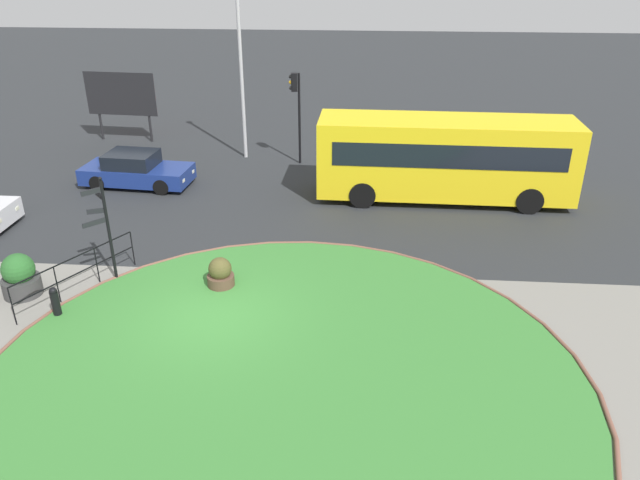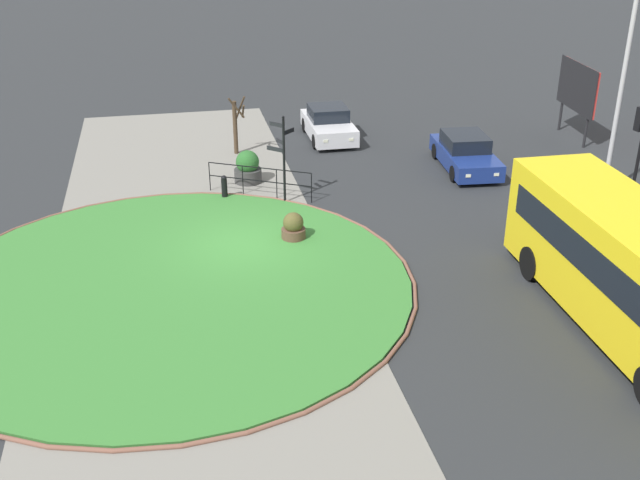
{
  "view_description": "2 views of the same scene",
  "coord_description": "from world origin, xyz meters",
  "px_view_note": "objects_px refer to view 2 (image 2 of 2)",
  "views": [
    {
      "loc": [
        3.88,
        -13.4,
        9.04
      ],
      "look_at": [
        2.65,
        2.64,
        1.17
      ],
      "focal_mm": 34.13,
      "sensor_mm": 36.0,
      "label": 1
    },
    {
      "loc": [
        22.0,
        -2.13,
        10.69
      ],
      "look_at": [
        2.57,
        1.94,
        1.25
      ],
      "focal_mm": 42.83,
      "sensor_mm": 36.0,
      "label": 2
    }
  ],
  "objects_px": {
    "lamppost_tall": "(623,78)",
    "street_tree_bare": "(236,124)",
    "planter_kerbside": "(248,168)",
    "signpost_directional": "(283,153)",
    "bollard_foreground": "(224,187)",
    "billboard_left": "(578,88)",
    "car_near_lane": "(465,153)",
    "planter_near_signpost": "(293,228)",
    "car_far_lane": "(329,124)",
    "traffic_light_near": "(638,141)",
    "bus_yellow": "(632,272)"
  },
  "relations": [
    {
      "from": "bollard_foreground",
      "to": "street_tree_bare",
      "type": "distance_m",
      "value": 5.17
    },
    {
      "from": "signpost_directional",
      "to": "bollard_foreground",
      "type": "distance_m",
      "value": 2.61
    },
    {
      "from": "traffic_light_near",
      "to": "lamppost_tall",
      "type": "distance_m",
      "value": 2.96
    },
    {
      "from": "bus_yellow",
      "to": "planter_kerbside",
      "type": "height_order",
      "value": "bus_yellow"
    },
    {
      "from": "car_far_lane",
      "to": "planter_kerbside",
      "type": "xyz_separation_m",
      "value": [
        4.74,
        -4.23,
        -0.08
      ]
    },
    {
      "from": "billboard_left",
      "to": "signpost_directional",
      "type": "bearing_deg",
      "value": -66.9
    },
    {
      "from": "signpost_directional",
      "to": "billboard_left",
      "type": "distance_m",
      "value": 14.76
    },
    {
      "from": "bollard_foreground",
      "to": "bus_yellow",
      "type": "height_order",
      "value": "bus_yellow"
    },
    {
      "from": "lamppost_tall",
      "to": "car_near_lane",
      "type": "bearing_deg",
      "value": -133.38
    },
    {
      "from": "bollard_foreground",
      "to": "planter_kerbside",
      "type": "relative_size",
      "value": 0.71
    },
    {
      "from": "bus_yellow",
      "to": "traffic_light_near",
      "type": "xyz_separation_m",
      "value": [
        -6.12,
        3.83,
        1.26
      ]
    },
    {
      "from": "planter_kerbside",
      "to": "bus_yellow",
      "type": "bearing_deg",
      "value": 33.17
    },
    {
      "from": "traffic_light_near",
      "to": "billboard_left",
      "type": "distance_m",
      "value": 9.5
    },
    {
      "from": "signpost_directional",
      "to": "billboard_left",
      "type": "bearing_deg",
      "value": 108.78
    },
    {
      "from": "bollard_foreground",
      "to": "planter_near_signpost",
      "type": "height_order",
      "value": "planter_near_signpost"
    },
    {
      "from": "planter_kerbside",
      "to": "planter_near_signpost",
      "type": "bearing_deg",
      "value": 8.28
    },
    {
      "from": "car_near_lane",
      "to": "street_tree_bare",
      "type": "relative_size",
      "value": 1.78
    },
    {
      "from": "bollard_foreground",
      "to": "lamppost_tall",
      "type": "xyz_separation_m",
      "value": [
        2.5,
        13.85,
        3.91
      ]
    },
    {
      "from": "planter_near_signpost",
      "to": "planter_kerbside",
      "type": "bearing_deg",
      "value": -171.72
    },
    {
      "from": "bollard_foreground",
      "to": "billboard_left",
      "type": "distance_m",
      "value": 16.64
    },
    {
      "from": "signpost_directional",
      "to": "street_tree_bare",
      "type": "xyz_separation_m",
      "value": [
        -5.72,
        -1.06,
        -0.55
      ]
    },
    {
      "from": "signpost_directional",
      "to": "bus_yellow",
      "type": "xyz_separation_m",
      "value": [
        10.4,
        7.23,
        -0.18
      ]
    },
    {
      "from": "bus_yellow",
      "to": "car_far_lane",
      "type": "bearing_deg",
      "value": 14.02
    },
    {
      "from": "planter_near_signpost",
      "to": "signpost_directional",
      "type": "bearing_deg",
      "value": 176.17
    },
    {
      "from": "car_far_lane",
      "to": "billboard_left",
      "type": "distance_m",
      "value": 11.11
    },
    {
      "from": "traffic_light_near",
      "to": "car_far_lane",
      "type": "bearing_deg",
      "value": 25.7
    },
    {
      "from": "bollard_foreground",
      "to": "car_near_lane",
      "type": "relative_size",
      "value": 0.2
    },
    {
      "from": "car_near_lane",
      "to": "planter_kerbside",
      "type": "xyz_separation_m",
      "value": [
        -0.23,
        -8.8,
        -0.06
      ]
    },
    {
      "from": "planter_kerbside",
      "to": "street_tree_bare",
      "type": "distance_m",
      "value": 3.57
    },
    {
      "from": "signpost_directional",
      "to": "bus_yellow",
      "type": "distance_m",
      "value": 12.67
    },
    {
      "from": "planter_kerbside",
      "to": "car_near_lane",
      "type": "bearing_deg",
      "value": 88.51
    },
    {
      "from": "car_far_lane",
      "to": "lamppost_tall",
      "type": "xyz_separation_m",
      "value": [
        8.76,
        8.57,
        3.73
      ]
    },
    {
      "from": "car_near_lane",
      "to": "planter_near_signpost",
      "type": "height_order",
      "value": "car_near_lane"
    },
    {
      "from": "signpost_directional",
      "to": "planter_near_signpost",
      "type": "xyz_separation_m",
      "value": [
        3.31,
        -0.22,
        -1.44
      ]
    },
    {
      "from": "signpost_directional",
      "to": "planter_kerbside",
      "type": "distance_m",
      "value": 2.78
    },
    {
      "from": "bus_yellow",
      "to": "planter_kerbside",
      "type": "bearing_deg",
      "value": 34.15
    },
    {
      "from": "car_near_lane",
      "to": "traffic_light_near",
      "type": "xyz_separation_m",
      "value": [
        6.28,
        3.3,
        2.31
      ]
    },
    {
      "from": "signpost_directional",
      "to": "car_far_lane",
      "type": "relative_size",
      "value": 0.8
    },
    {
      "from": "lamppost_tall",
      "to": "street_tree_bare",
      "type": "distance_m",
      "value": 15.18
    },
    {
      "from": "bus_yellow",
      "to": "planter_near_signpost",
      "type": "xyz_separation_m",
      "value": [
        -7.09,
        -7.45,
        -1.26
      ]
    },
    {
      "from": "car_near_lane",
      "to": "planter_kerbside",
      "type": "relative_size",
      "value": 3.53
    },
    {
      "from": "car_far_lane",
      "to": "traffic_light_near",
      "type": "height_order",
      "value": "traffic_light_near"
    },
    {
      "from": "street_tree_bare",
      "to": "traffic_light_near",
      "type": "bearing_deg",
      "value": 50.49
    },
    {
      "from": "traffic_light_near",
      "to": "planter_kerbside",
      "type": "distance_m",
      "value": 13.94
    },
    {
      "from": "bollard_foreground",
      "to": "billboard_left",
      "type": "relative_size",
      "value": 0.25
    },
    {
      "from": "signpost_directional",
      "to": "car_far_lane",
      "type": "height_order",
      "value": "signpost_directional"
    },
    {
      "from": "lamppost_tall",
      "to": "planter_kerbside",
      "type": "height_order",
      "value": "lamppost_tall"
    },
    {
      "from": "bollard_foreground",
      "to": "billboard_left",
      "type": "height_order",
      "value": "billboard_left"
    },
    {
      "from": "planter_near_signpost",
      "to": "lamppost_tall",
      "type": "bearing_deg",
      "value": 97.25
    },
    {
      "from": "billboard_left",
      "to": "planter_kerbside",
      "type": "bearing_deg",
      "value": -76.17
    }
  ]
}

